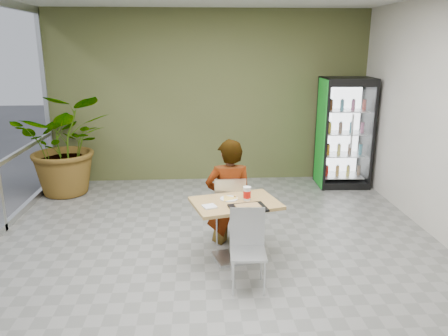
# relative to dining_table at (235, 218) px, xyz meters

# --- Properties ---
(ground) EXTENTS (7.00, 7.00, 0.00)m
(ground) POSITION_rel_dining_table_xyz_m (-0.21, -0.11, -0.54)
(ground) COLOR gray
(ground) RESTS_ON ground
(room_envelope) EXTENTS (6.00, 7.00, 3.20)m
(room_envelope) POSITION_rel_dining_table_xyz_m (-0.21, -0.11, 1.06)
(room_envelope) COLOR beige
(room_envelope) RESTS_ON ground
(dining_table) EXTENTS (1.15, 0.93, 0.75)m
(dining_table) POSITION_rel_dining_table_xyz_m (0.00, 0.00, 0.00)
(dining_table) COLOR tan
(dining_table) RESTS_ON ground
(chair_far) EXTENTS (0.41, 0.42, 0.91)m
(chair_far) POSITION_rel_dining_table_xyz_m (-0.04, 0.47, -0.00)
(chair_far) COLOR silver
(chair_far) RESTS_ON ground
(chair_near) EXTENTS (0.40, 0.40, 0.86)m
(chair_near) POSITION_rel_dining_table_xyz_m (0.08, -0.59, -0.03)
(chair_near) COLOR silver
(chair_near) RESTS_ON ground
(seated_woman) EXTENTS (0.64, 0.42, 1.70)m
(seated_woman) POSITION_rel_dining_table_xyz_m (-0.04, 0.52, 0.02)
(seated_woman) COLOR black
(seated_woman) RESTS_ON ground
(pizza_plate) EXTENTS (0.31, 0.26, 0.03)m
(pizza_plate) POSITION_rel_dining_table_xyz_m (-0.07, 0.09, 0.23)
(pizza_plate) COLOR white
(pizza_plate) RESTS_ON dining_table
(soda_cup) EXTENTS (0.09, 0.09, 0.17)m
(soda_cup) POSITION_rel_dining_table_xyz_m (0.14, 0.04, 0.29)
(soda_cup) COLOR white
(soda_cup) RESTS_ON dining_table
(napkin_stack) EXTENTS (0.19, 0.19, 0.02)m
(napkin_stack) POSITION_rel_dining_table_xyz_m (-0.32, -0.17, 0.22)
(napkin_stack) COLOR white
(napkin_stack) RESTS_ON dining_table
(cafeteria_tray) EXTENTS (0.46, 0.37, 0.02)m
(cafeteria_tray) POSITION_rel_dining_table_xyz_m (0.12, -0.25, 0.23)
(cafeteria_tray) COLOR black
(cafeteria_tray) RESTS_ON dining_table
(beverage_fridge) EXTENTS (0.94, 0.74, 2.00)m
(beverage_fridge) POSITION_rel_dining_table_xyz_m (2.26, 2.86, 0.46)
(beverage_fridge) COLOR black
(beverage_fridge) RESTS_ON ground
(potted_plant) EXTENTS (1.72, 1.52, 1.78)m
(potted_plant) POSITION_rel_dining_table_xyz_m (-2.72, 2.70, 0.35)
(potted_plant) COLOR #2B6528
(potted_plant) RESTS_ON ground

